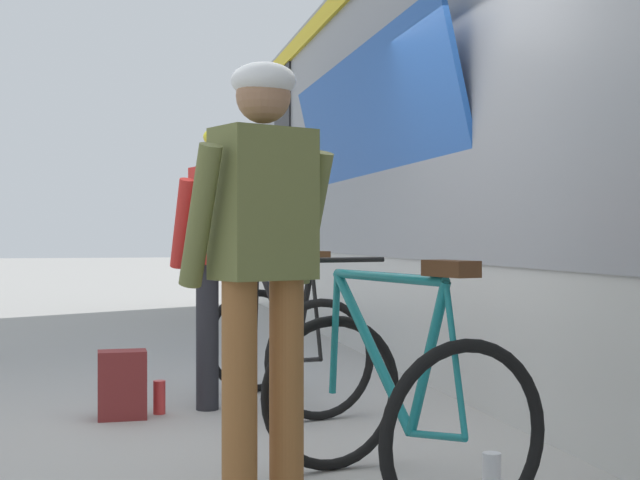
{
  "coord_description": "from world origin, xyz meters",
  "views": [
    {
      "loc": [
        -0.86,
        -4.95,
        1.07
      ],
      "look_at": [
        0.3,
        0.13,
        1.05
      ],
      "focal_mm": 49.62,
      "sensor_mm": 36.0,
      "label": 1
    }
  ],
  "objects_px": {
    "bicycle_far_teal": "(391,401)",
    "water_bottle_near_the_bikes": "(492,478)",
    "cyclist_far_in_olive": "(263,241)",
    "bicycle_near_black": "(286,342)",
    "backpack_on_platform": "(122,385)",
    "water_bottle_by_the_backpack": "(159,397)",
    "train_car": "(615,118)",
    "cyclist_near_in_red": "(224,239)"
  },
  "relations": [
    {
      "from": "cyclist_far_in_olive",
      "to": "bicycle_near_black",
      "type": "distance_m",
      "value": 2.18
    },
    {
      "from": "bicycle_far_teal",
      "to": "water_bottle_by_the_backpack",
      "type": "height_order",
      "value": "bicycle_far_teal"
    },
    {
      "from": "cyclist_near_in_red",
      "to": "bicycle_far_teal",
      "type": "xyz_separation_m",
      "value": [
        0.44,
        -2.08,
        -0.65
      ]
    },
    {
      "from": "bicycle_near_black",
      "to": "water_bottle_by_the_backpack",
      "type": "distance_m",
      "value": 0.85
    },
    {
      "from": "cyclist_near_in_red",
      "to": "cyclist_far_in_olive",
      "type": "height_order",
      "value": "same"
    },
    {
      "from": "water_bottle_near_the_bikes",
      "to": "cyclist_far_in_olive",
      "type": "bearing_deg",
      "value": 169.97
    },
    {
      "from": "bicycle_near_black",
      "to": "bicycle_far_teal",
      "type": "height_order",
      "value": "same"
    },
    {
      "from": "train_car",
      "to": "water_bottle_near_the_bikes",
      "type": "relative_size",
      "value": 81.45
    },
    {
      "from": "cyclist_near_in_red",
      "to": "bicycle_far_teal",
      "type": "distance_m",
      "value": 2.23
    },
    {
      "from": "backpack_on_platform",
      "to": "water_bottle_near_the_bikes",
      "type": "relative_size",
      "value": 2.0
    },
    {
      "from": "cyclist_far_in_olive",
      "to": "water_bottle_near_the_bikes",
      "type": "relative_size",
      "value": 8.83
    },
    {
      "from": "backpack_on_platform",
      "to": "water_bottle_near_the_bikes",
      "type": "height_order",
      "value": "backpack_on_platform"
    },
    {
      "from": "bicycle_far_teal",
      "to": "water_bottle_near_the_bikes",
      "type": "relative_size",
      "value": 6.06
    },
    {
      "from": "cyclist_far_in_olive",
      "to": "water_bottle_by_the_backpack",
      "type": "bearing_deg",
      "value": 99.52
    },
    {
      "from": "water_bottle_by_the_backpack",
      "to": "backpack_on_platform",
      "type": "bearing_deg",
      "value": -157.01
    },
    {
      "from": "cyclist_near_in_red",
      "to": "water_bottle_near_the_bikes",
      "type": "bearing_deg",
      "value": -69.3
    },
    {
      "from": "cyclist_far_in_olive",
      "to": "bicycle_near_black",
      "type": "height_order",
      "value": "cyclist_far_in_olive"
    },
    {
      "from": "cyclist_far_in_olive",
      "to": "water_bottle_by_the_backpack",
      "type": "xyz_separation_m",
      "value": [
        -0.32,
        1.93,
        -0.95
      ]
    },
    {
      "from": "bicycle_near_black",
      "to": "bicycle_far_teal",
      "type": "bearing_deg",
      "value": -88.61
    },
    {
      "from": "bicycle_near_black",
      "to": "bicycle_far_teal",
      "type": "relative_size",
      "value": 1.0
    },
    {
      "from": "cyclist_far_in_olive",
      "to": "water_bottle_near_the_bikes",
      "type": "distance_m",
      "value": 1.33
    },
    {
      "from": "cyclist_near_in_red",
      "to": "bicycle_far_teal",
      "type": "bearing_deg",
      "value": -78.01
    },
    {
      "from": "train_car",
      "to": "bicycle_near_black",
      "type": "xyz_separation_m",
      "value": [
        -2.61,
        -0.49,
        -1.56
      ]
    },
    {
      "from": "train_car",
      "to": "bicycle_near_black",
      "type": "bearing_deg",
      "value": -169.29
    },
    {
      "from": "backpack_on_platform",
      "to": "water_bottle_by_the_backpack",
      "type": "xyz_separation_m",
      "value": [
        0.22,
        0.09,
        -0.1
      ]
    },
    {
      "from": "cyclist_near_in_red",
      "to": "water_bottle_near_the_bikes",
      "type": "distance_m",
      "value": 2.54
    },
    {
      "from": "train_car",
      "to": "water_bottle_by_the_backpack",
      "type": "relative_size",
      "value": 80.95
    },
    {
      "from": "cyclist_near_in_red",
      "to": "backpack_on_platform",
      "type": "relative_size",
      "value": 4.4
    },
    {
      "from": "train_car",
      "to": "cyclist_near_in_red",
      "type": "distance_m",
      "value": 3.18
    },
    {
      "from": "bicycle_far_teal",
      "to": "water_bottle_near_the_bikes",
      "type": "xyz_separation_m",
      "value": [
        0.39,
        -0.11,
        -0.3
      ]
    },
    {
      "from": "bicycle_near_black",
      "to": "water_bottle_near_the_bikes",
      "type": "xyz_separation_m",
      "value": [
        0.44,
        -2.19,
        -0.3
      ]
    },
    {
      "from": "train_car",
      "to": "backpack_on_platform",
      "type": "xyz_separation_m",
      "value": [
        -3.62,
        -0.68,
        -1.77
      ]
    },
    {
      "from": "water_bottle_by_the_backpack",
      "to": "train_car",
      "type": "bearing_deg",
      "value": 9.86
    },
    {
      "from": "cyclist_far_in_olive",
      "to": "bicycle_far_teal",
      "type": "distance_m",
      "value": 0.83
    },
    {
      "from": "bicycle_far_teal",
      "to": "backpack_on_platform",
      "type": "height_order",
      "value": "bicycle_far_teal"
    },
    {
      "from": "bicycle_far_teal",
      "to": "water_bottle_by_the_backpack",
      "type": "xyz_separation_m",
      "value": [
        -0.84,
        1.98,
        -0.3
      ]
    },
    {
      "from": "water_bottle_near_the_bikes",
      "to": "water_bottle_by_the_backpack",
      "type": "height_order",
      "value": "water_bottle_by_the_backpack"
    },
    {
      "from": "cyclist_far_in_olive",
      "to": "bicycle_near_black",
      "type": "relative_size",
      "value": 1.46
    },
    {
      "from": "cyclist_near_in_red",
      "to": "water_bottle_by_the_backpack",
      "type": "bearing_deg",
      "value": -165.31
    },
    {
      "from": "train_car",
      "to": "cyclist_far_in_olive",
      "type": "relative_size",
      "value": 9.22
    },
    {
      "from": "bicycle_near_black",
      "to": "water_bottle_by_the_backpack",
      "type": "height_order",
      "value": "bicycle_near_black"
    },
    {
      "from": "cyclist_near_in_red",
      "to": "backpack_on_platform",
      "type": "xyz_separation_m",
      "value": [
        -0.62,
        -0.2,
        -0.85
      ]
    }
  ]
}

